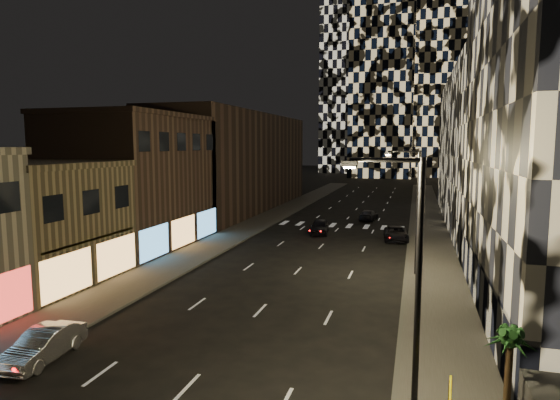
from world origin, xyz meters
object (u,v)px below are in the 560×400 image
Objects in this scene: car_silver_parked at (43,345)px; car_dark_oncoming at (369,215)px; car_dark_midlane at (320,227)px; streetlight_far at (414,203)px; palm_tree at (510,346)px; car_dark_rightlane at (396,234)px; streetlight_near at (410,279)px.

car_silver_parked reaches higher than car_dark_oncoming.
car_dark_midlane is 1.01× the size of car_dark_oncoming.
streetlight_far is at bearing 45.56° from car_silver_parked.
car_silver_parked is at bearing 179.37° from palm_tree.
car_dark_oncoming is 44.75m from palm_tree.
car_dark_rightlane is (-1.69, 12.77, -4.67)m from streetlight_far.
car_dark_rightlane is 1.38× the size of palm_tree.
streetlight_near is 20.00m from streetlight_far.
car_silver_parked is at bearing -119.41° from car_dark_rightlane.
car_dark_midlane reaches higher than car_silver_parked.
palm_tree reaches higher than car_dark_rightlane.
streetlight_far is 13.70m from car_dark_rightlane.
streetlight_near is at bearing 103.14° from car_dark_oncoming.
car_dark_rightlane is (13.86, 31.42, -0.02)m from car_silver_parked.
palm_tree reaches higher than car_dark_midlane.
car_silver_parked is 0.94× the size of car_dark_midlane.
car_dark_oncoming is 0.91× the size of car_dark_rightlane.
palm_tree reaches higher than car_silver_parked.
car_dark_midlane is (-9.77, 34.18, -4.58)m from streetlight_near.
car_dark_oncoming is at bearing 101.28° from palm_tree.
streetlight_near and streetlight_far have the same top height.
streetlight_far reaches higher than car_silver_parked.
car_dark_midlane is at bearing 74.88° from car_dark_oncoming.
palm_tree is (4.84, -31.62, 2.42)m from car_dark_rightlane.
car_silver_parked is 1.20× the size of palm_tree.
streetlight_far is 17.82m from car_dark_midlane.
streetlight_far reaches higher than car_dark_midlane.
streetlight_far reaches higher than palm_tree.
palm_tree is (3.15, 1.15, -2.25)m from streetlight_near.
car_dark_midlane is 11.56m from car_dark_oncoming.
palm_tree is (18.70, -0.21, 2.40)m from car_silver_parked.
streetlight_far reaches higher than car_dark_oncoming.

